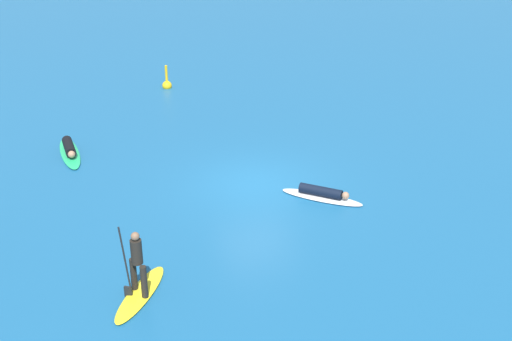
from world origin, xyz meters
TOP-DOWN VIEW (x-y plane):
  - ground_plane at (0.00, 0.00)m, footprint 120.00×120.00m
  - surfer_on_white_board at (1.50, -1.80)m, footprint 2.23×2.38m
  - surfer_on_yellow_board at (-5.16, -4.48)m, footprint 2.10×2.32m
  - surfer_on_green_board at (-5.20, 4.97)m, footprint 0.81×3.04m
  - marker_buoy at (0.27, 10.75)m, footprint 0.44×0.44m

SIDE VIEW (x-z plane):
  - ground_plane at x=0.00m, z-range 0.00..0.00m
  - surfer_on_white_board at x=1.50m, z-range -0.05..0.36m
  - surfer_on_green_board at x=-5.20m, z-range -0.06..0.39m
  - marker_buoy at x=0.27m, z-range -0.42..0.77m
  - surfer_on_yellow_board at x=-5.16m, z-range -0.54..1.47m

